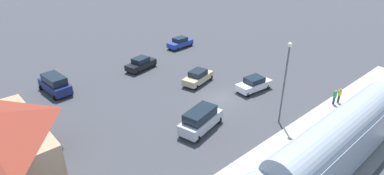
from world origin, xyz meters
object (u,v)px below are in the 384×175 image
at_px(suv_navy, 55,84).
at_px(sedan_tan, 198,77).
at_px(suv_silver, 201,119).
at_px(sedan_white, 254,84).
at_px(sedan_blue, 180,43).
at_px(sedan_black, 141,64).
at_px(light_pole_near_platform, 286,75).
at_px(pedestrian_waiting_far, 335,96).
at_px(pedestrian_on_platform, 340,94).

height_order(suv_navy, sedan_tan, suv_navy).
relative_size(suv_silver, sedan_white, 1.12).
height_order(sedan_tan, sedan_blue, same).
distance_m(sedan_black, sedan_tan, 9.02).
distance_m(suv_silver, sedan_blue, 24.52).
distance_m(suv_navy, sedan_blue, 21.76).
height_order(sedan_tan, suv_silver, suv_silver).
bearing_deg(suv_navy, sedan_blue, -82.31).
relative_size(sedan_black, sedan_blue, 1.03).
bearing_deg(suv_silver, light_pole_near_platform, -122.26).
bearing_deg(suv_navy, suv_silver, -156.63).
distance_m(sedan_black, sedan_white, 15.87).
height_order(sedan_black, suv_navy, suv_navy).
bearing_deg(sedan_tan, sedan_black, 18.21).
xyz_separation_m(suv_navy, sedan_white, (-15.24, -17.86, -0.27)).
xyz_separation_m(pedestrian_waiting_far, suv_navy, (23.42, 21.20, -0.13)).
distance_m(suv_navy, light_pole_near_platform, 25.88).
relative_size(pedestrian_on_platform, suv_silver, 0.33).
bearing_deg(pedestrian_on_platform, suv_navy, 42.90).
bearing_deg(pedestrian_waiting_far, sedan_blue, -0.79).
height_order(sedan_tan, light_pole_near_platform, light_pole_near_platform).
distance_m(pedestrian_waiting_far, sedan_tan, 15.75).
bearing_deg(light_pole_near_platform, sedan_tan, -0.78).
height_order(suv_navy, sedan_white, suv_navy).
relative_size(pedestrian_on_platform, light_pole_near_platform, 0.21).
relative_size(pedestrian_waiting_far, sedan_black, 0.36).
distance_m(pedestrian_on_platform, sedan_tan, 16.24).
height_order(sedan_black, sedan_tan, same).
xyz_separation_m(sedan_black, suv_navy, (0.72, 11.45, 0.27)).
bearing_deg(suv_navy, sedan_tan, -123.05).
height_order(sedan_black, suv_silver, suv_silver).
xyz_separation_m(suv_silver, light_pole_near_platform, (-4.24, -6.72, 4.01)).
distance_m(pedestrian_on_platform, sedan_white, 9.30).
bearing_deg(pedestrian_on_platform, sedan_white, 25.91).
bearing_deg(suv_silver, sedan_blue, -35.35).
bearing_deg(suv_navy, sedan_black, -93.60).
xyz_separation_m(pedestrian_on_platform, suv_navy, (23.60, 21.92, -0.13)).
height_order(suv_silver, light_pole_near_platform, light_pole_near_platform).
relative_size(pedestrian_on_platform, sedan_tan, 0.36).
height_order(pedestrian_on_platform, sedan_blue, pedestrian_on_platform).
bearing_deg(pedestrian_waiting_far, pedestrian_on_platform, -104.02).
distance_m(pedestrian_on_platform, sedan_blue, 26.52).
bearing_deg(light_pole_near_platform, pedestrian_waiting_far, -106.42).
bearing_deg(suv_silver, pedestrian_waiting_far, -114.63).
distance_m(pedestrian_on_platform, suv_silver, 15.94).
height_order(pedestrian_on_platform, pedestrian_waiting_far, same).
bearing_deg(suv_navy, pedestrian_waiting_far, -137.84).
relative_size(sedan_blue, light_pole_near_platform, 0.56).
distance_m(sedan_black, suv_silver, 16.86).
distance_m(sedan_black, sedan_blue, 10.74).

